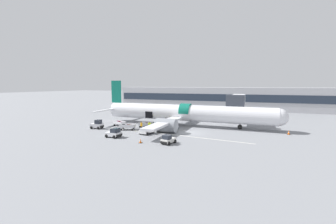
{
  "coord_description": "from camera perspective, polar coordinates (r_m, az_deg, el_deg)",
  "views": [
    {
      "loc": [
        10.92,
        -38.65,
        8.58
      ],
      "look_at": [
        -5.77,
        3.73,
        3.08
      ],
      "focal_mm": 24.0,
      "sensor_mm": 36.0,
      "label": 1
    }
  ],
  "objects": [
    {
      "name": "baggage_tug_spare",
      "position": [
        38.25,
        -13.57,
        -5.28
      ],
      "size": [
        2.55,
        2.25,
        1.51
      ],
      "color": "silver",
      "rests_on": "ground_plane"
    },
    {
      "name": "baggage_tug_lead",
      "position": [
        33.17,
        0.03,
        -7.09
      ],
      "size": [
        2.11,
        2.61,
        1.34
      ],
      "color": "silver",
      "rests_on": "ground_plane"
    },
    {
      "name": "baggage_tug_rear",
      "position": [
        39.97,
        -5.34,
        -4.65
      ],
      "size": [
        2.3,
        3.03,
        1.38
      ],
      "color": "white",
      "rests_on": "ground_plane"
    },
    {
      "name": "ground_crew_helper",
      "position": [
        44.99,
        -2.9,
        -3.07
      ],
      "size": [
        0.46,
        0.53,
        1.54
      ],
      "color": "#1E2338",
      "rests_on": "ground_plane"
    },
    {
      "name": "ground_crew_supervisor",
      "position": [
        43.22,
        -4.74,
        -3.45
      ],
      "size": [
        0.52,
        0.51,
        1.6
      ],
      "color": "#1E2338",
      "rests_on": "ground_plane"
    },
    {
      "name": "baggage_cart_empty",
      "position": [
        47.9,
        -12.1,
        -2.92
      ],
      "size": [
        3.79,
        2.42,
        1.06
      ],
      "color": "silver",
      "rests_on": "ground_plane"
    },
    {
      "name": "ground_crew_driver",
      "position": [
        45.46,
        -0.05,
        -2.87
      ],
      "size": [
        0.52,
        0.54,
        1.66
      ],
      "color": "black",
      "rests_on": "ground_plane"
    },
    {
      "name": "terminal_strip",
      "position": [
        83.02,
        13.92,
        3.41
      ],
      "size": [
        79.19,
        8.8,
        7.69
      ],
      "color": "#B2B2B7",
      "rests_on": "ground_plane"
    },
    {
      "name": "baggage_tug_mid",
      "position": [
        46.53,
        -17.55,
        -3.15
      ],
      "size": [
        2.47,
        2.02,
        1.76
      ],
      "color": "silver",
      "rests_on": "ground_plane"
    },
    {
      "name": "apron_marking_line",
      "position": [
        39.17,
        1.07,
        -5.76
      ],
      "size": [
        27.09,
        3.03,
        0.01
      ],
      "color": "silver",
      "rests_on": "ground_plane"
    },
    {
      "name": "safety_cone_nose",
      "position": [
        44.46,
        28.33,
        -4.62
      ],
      "size": [
        0.52,
        0.52,
        0.74
      ],
      "color": "black",
      "rests_on": "ground_plane"
    },
    {
      "name": "baggage_cart_queued",
      "position": [
        43.98,
        -10.13,
        -3.72
      ],
      "size": [
        3.94,
        2.65,
        1.12
      ],
      "color": "silver",
      "rests_on": "ground_plane"
    },
    {
      "name": "baggage_cart_loading",
      "position": [
        45.89,
        -5.59,
        -3.3
      ],
      "size": [
        3.52,
        1.89,
        1.03
      ],
      "color": "#999BA0",
      "rests_on": "ground_plane"
    },
    {
      "name": "ground_plane",
      "position": [
        41.07,
        5.61,
        -5.2
      ],
      "size": [
        500.0,
        500.0,
        0.0
      ],
      "primitive_type": "plane",
      "color": "gray"
    },
    {
      "name": "jet_bridge_stub",
      "position": [
        52.69,
        17.16,
        2.56
      ],
      "size": [
        3.59,
        13.39,
        6.57
      ],
      "color": "#4C4C51",
      "rests_on": "ground_plane"
    },
    {
      "name": "airplane",
      "position": [
        47.65,
        3.93,
        -0.34
      ],
      "size": [
        39.13,
        30.93,
        9.59
      ],
      "color": "silver",
      "rests_on": "ground_plane"
    },
    {
      "name": "ground_crew_marshal",
      "position": [
        43.14,
        -1.08,
        -3.42
      ],
      "size": [
        0.57,
        0.39,
        1.63
      ],
      "color": "black",
      "rests_on": "ground_plane"
    },
    {
      "name": "ground_crew_loader_a",
      "position": [
        42.97,
        -6.77,
        -3.47
      ],
      "size": [
        0.54,
        0.54,
        1.69
      ],
      "color": "black",
      "rests_on": "ground_plane"
    },
    {
      "name": "safety_cone_engine_left",
      "position": [
        33.91,
        -7.02,
        -7.33
      ],
      "size": [
        0.52,
        0.52,
        0.6
      ],
      "color": "black",
      "rests_on": "ground_plane"
    },
    {
      "name": "ground_crew_loader_b",
      "position": [
        43.37,
        -3.1,
        -3.24
      ],
      "size": [
        0.46,
        0.64,
        1.83
      ],
      "color": "#1E2338",
      "rests_on": "ground_plane"
    }
  ]
}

